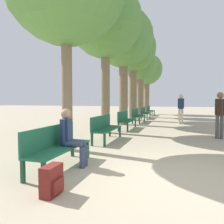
# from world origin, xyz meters

# --- Properties ---
(ground_plane) EXTENTS (80.00, 80.00, 0.00)m
(ground_plane) POSITION_xyz_m (0.00, 0.00, 0.00)
(ground_plane) COLOR tan
(bench_row_0) EXTENTS (0.49, 1.86, 0.85)m
(bench_row_0) POSITION_xyz_m (-2.26, 0.16, 0.49)
(bench_row_0) COLOR #1E6042
(bench_row_0) RESTS_ON ground_plane
(bench_row_1) EXTENTS (0.49, 1.86, 0.85)m
(bench_row_1) POSITION_xyz_m (-2.26, 3.18, 0.49)
(bench_row_1) COLOR #1E6042
(bench_row_1) RESTS_ON ground_plane
(bench_row_2) EXTENTS (0.49, 1.86, 0.85)m
(bench_row_2) POSITION_xyz_m (-2.26, 6.20, 0.49)
(bench_row_2) COLOR #1E6042
(bench_row_2) RESTS_ON ground_plane
(bench_row_3) EXTENTS (0.49, 1.86, 0.85)m
(bench_row_3) POSITION_xyz_m (-2.26, 9.22, 0.49)
(bench_row_3) COLOR #1E6042
(bench_row_3) RESTS_ON ground_plane
(bench_row_4) EXTENTS (0.49, 1.86, 0.85)m
(bench_row_4) POSITION_xyz_m (-2.26, 12.24, 0.49)
(bench_row_4) COLOR #1E6042
(bench_row_4) RESTS_ON ground_plane
(bench_row_5) EXTENTS (0.49, 1.86, 0.85)m
(bench_row_5) POSITION_xyz_m (-2.26, 15.27, 0.49)
(bench_row_5) COLOR #1E6042
(bench_row_5) RESTS_ON ground_plane
(tree_row_1) EXTENTS (3.01, 3.01, 6.08)m
(tree_row_1) POSITION_xyz_m (-2.81, 4.90, 4.53)
(tree_row_1) COLOR #7A664C
(tree_row_1) RESTS_ON ground_plane
(tree_row_2) EXTENTS (3.23, 3.23, 6.35)m
(tree_row_2) POSITION_xyz_m (-2.81, 7.99, 4.66)
(tree_row_2) COLOR #7A664C
(tree_row_2) RESTS_ON ground_plane
(tree_row_3) EXTENTS (3.02, 3.02, 6.24)m
(tree_row_3) POSITION_xyz_m (-2.81, 10.56, 4.62)
(tree_row_3) COLOR #7A664C
(tree_row_3) RESTS_ON ground_plane
(tree_row_4) EXTENTS (2.59, 2.59, 5.48)m
(tree_row_4) POSITION_xyz_m (-2.81, 13.46, 4.04)
(tree_row_4) COLOR #7A664C
(tree_row_4) RESTS_ON ground_plane
(tree_row_5) EXTENTS (2.92, 2.92, 5.71)m
(tree_row_5) POSITION_xyz_m (-2.81, 17.10, 4.15)
(tree_row_5) COLOR #7A664C
(tree_row_5) RESTS_ON ground_plane
(person_seated) EXTENTS (0.56, 0.32, 1.19)m
(person_seated) POSITION_xyz_m (-2.03, 0.34, 0.64)
(person_seated) COLOR #384260
(person_seated) RESTS_ON ground_plane
(backpack) EXTENTS (0.22, 0.37, 0.44)m
(backpack) POSITION_xyz_m (-1.64, -0.99, 0.21)
(backpack) COLOR maroon
(backpack) RESTS_ON ground_plane
(pedestrian_near) EXTENTS (0.34, 0.23, 1.68)m
(pedestrian_near) POSITION_xyz_m (0.23, 9.16, 0.96)
(pedestrian_near) COLOR beige
(pedestrian_near) RESTS_ON ground_plane
(pedestrian_mid) EXTENTS (0.33, 0.29, 1.64)m
(pedestrian_mid) POSITION_xyz_m (1.48, 4.71, 0.94)
(pedestrian_mid) COLOR #4C4C4C
(pedestrian_mid) RESTS_ON ground_plane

